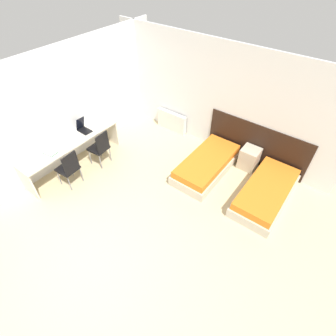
{
  "coord_description": "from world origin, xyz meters",
  "views": [
    {
      "loc": [
        2.5,
        -0.92,
        4.44
      ],
      "look_at": [
        0.0,
        2.38,
        0.55
      ],
      "focal_mm": 28.0,
      "sensor_mm": 36.0,
      "label": 1
    }
  ],
  "objects_px": {
    "chair_near_notebook": "(69,167)",
    "laptop": "(83,128)",
    "bed_near_window": "(207,165)",
    "nightstand": "(249,158)",
    "chair_near_laptop": "(100,147)",
    "bed_near_door": "(266,193)"
  },
  "relations": [
    {
      "from": "bed_near_window",
      "to": "chair_near_notebook",
      "type": "height_order",
      "value": "chair_near_notebook"
    },
    {
      "from": "bed_near_door",
      "to": "chair_near_laptop",
      "type": "xyz_separation_m",
      "value": [
        -3.69,
        -1.33,
        0.33
      ]
    },
    {
      "from": "nightstand",
      "to": "laptop",
      "type": "bearing_deg",
      "value": -149.58
    },
    {
      "from": "bed_near_window",
      "to": "nightstand",
      "type": "distance_m",
      "value": 1.05
    },
    {
      "from": "chair_near_laptop",
      "to": "laptop",
      "type": "xyz_separation_m",
      "value": [
        -0.53,
        0.02,
        0.3
      ]
    },
    {
      "from": "bed_near_door",
      "to": "laptop",
      "type": "distance_m",
      "value": 4.46
    },
    {
      "from": "bed_near_door",
      "to": "chair_near_notebook",
      "type": "xyz_separation_m",
      "value": [
        -3.69,
        -2.23,
        0.33
      ]
    },
    {
      "from": "bed_near_door",
      "to": "chair_near_notebook",
      "type": "bearing_deg",
      "value": -148.8
    },
    {
      "from": "laptop",
      "to": "chair_near_notebook",
      "type": "bearing_deg",
      "value": -58.92
    },
    {
      "from": "nightstand",
      "to": "chair_near_laptop",
      "type": "xyz_separation_m",
      "value": [
        -2.95,
        -2.06,
        0.25
      ]
    },
    {
      "from": "nightstand",
      "to": "chair_near_notebook",
      "type": "bearing_deg",
      "value": -134.8
    },
    {
      "from": "chair_near_notebook",
      "to": "laptop",
      "type": "height_order",
      "value": "laptop"
    },
    {
      "from": "chair_near_laptop",
      "to": "chair_near_notebook",
      "type": "height_order",
      "value": "same"
    },
    {
      "from": "bed_near_door",
      "to": "nightstand",
      "type": "height_order",
      "value": "nightstand"
    },
    {
      "from": "bed_near_window",
      "to": "chair_near_laptop",
      "type": "height_order",
      "value": "chair_near_laptop"
    },
    {
      "from": "chair_near_notebook",
      "to": "laptop",
      "type": "relative_size",
      "value": 2.71
    },
    {
      "from": "chair_near_notebook",
      "to": "nightstand",
      "type": "bearing_deg",
      "value": 41.56
    },
    {
      "from": "chair_near_laptop",
      "to": "nightstand",
      "type": "bearing_deg",
      "value": 30.74
    },
    {
      "from": "bed_near_window",
      "to": "chair_near_laptop",
      "type": "bearing_deg",
      "value": -149.01
    },
    {
      "from": "bed_near_window",
      "to": "bed_near_door",
      "type": "bearing_deg",
      "value": 0.0
    },
    {
      "from": "chair_near_laptop",
      "to": "chair_near_notebook",
      "type": "relative_size",
      "value": 1.0
    },
    {
      "from": "bed_near_door",
      "to": "chair_near_laptop",
      "type": "bearing_deg",
      "value": -160.21
    }
  ]
}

